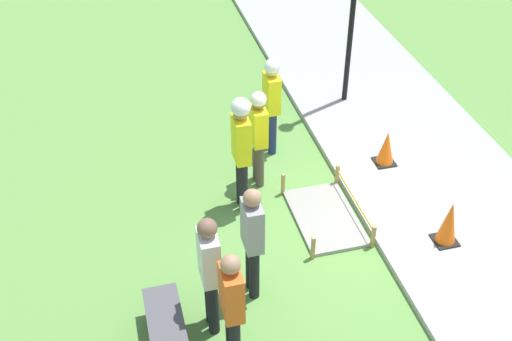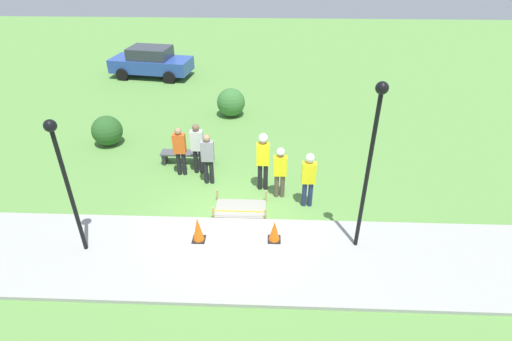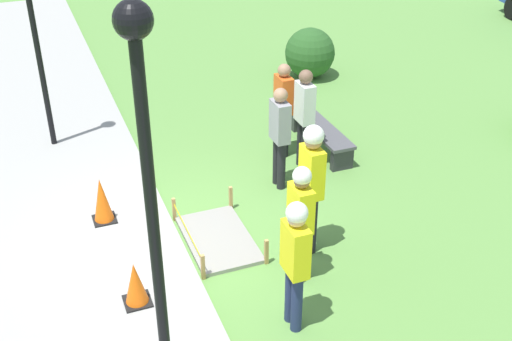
# 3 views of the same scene
# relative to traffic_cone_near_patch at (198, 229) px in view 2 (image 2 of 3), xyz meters

# --- Properties ---
(ground_plane) EXTENTS (60.00, 60.00, 0.00)m
(ground_plane) POSITION_rel_traffic_cone_near_patch_xyz_m (0.78, 0.95, -0.45)
(ground_plane) COLOR #5B8E42
(sidewalk) EXTENTS (28.00, 3.03, 0.10)m
(sidewalk) POSITION_rel_traffic_cone_near_patch_xyz_m (0.78, -0.57, -0.40)
(sidewalk) COLOR #9E9E99
(sidewalk) RESTS_ON ground_plane
(wet_concrete_patch) EXTENTS (1.54, 0.96, 0.40)m
(wet_concrete_patch) POSITION_rel_traffic_cone_near_patch_xyz_m (0.99, 1.48, -0.42)
(wet_concrete_patch) COLOR gray
(wet_concrete_patch) RESTS_ON ground_plane
(traffic_cone_near_patch) EXTENTS (0.34, 0.34, 0.72)m
(traffic_cone_near_patch) POSITION_rel_traffic_cone_near_patch_xyz_m (0.00, 0.00, 0.00)
(traffic_cone_near_patch) COLOR black
(traffic_cone_near_patch) RESTS_ON sidewalk
(traffic_cone_far_patch) EXTENTS (0.34, 0.34, 0.61)m
(traffic_cone_far_patch) POSITION_rel_traffic_cone_near_patch_xyz_m (1.99, 0.08, -0.06)
(traffic_cone_far_patch) COLOR black
(traffic_cone_far_patch) RESTS_ON sidewalk
(park_bench) EXTENTS (1.85, 0.44, 0.45)m
(park_bench) POSITION_rel_traffic_cone_near_patch_xyz_m (-1.06, 4.15, -0.13)
(park_bench) COLOR #2D2D33
(park_bench) RESTS_ON ground_plane
(worker_supervisor) EXTENTS (0.40, 0.25, 1.70)m
(worker_supervisor) POSITION_rel_traffic_cone_near_patch_xyz_m (2.15, 2.23, 0.55)
(worker_supervisor) COLOR brown
(worker_supervisor) RESTS_ON ground_plane
(worker_assistant) EXTENTS (0.40, 0.26, 1.78)m
(worker_assistant) POSITION_rel_traffic_cone_near_patch_xyz_m (2.96, 1.79, 0.60)
(worker_assistant) COLOR navy
(worker_assistant) RESTS_ON ground_plane
(worker_trainee) EXTENTS (0.40, 0.28, 1.96)m
(worker_trainee) POSITION_rel_traffic_cone_near_patch_xyz_m (1.62, 2.63, 0.74)
(worker_trainee) COLOR black
(worker_trainee) RESTS_ON ground_plane
(bystander_in_orange_shirt) EXTENTS (0.40, 0.23, 1.73)m
(bystander_in_orange_shirt) POSITION_rel_traffic_cone_near_patch_xyz_m (-1.12, 3.41, 0.53)
(bystander_in_orange_shirt) COLOR black
(bystander_in_orange_shirt) RESTS_ON ground_plane
(bystander_in_gray_shirt) EXTENTS (0.40, 0.24, 1.80)m
(bystander_in_gray_shirt) POSITION_rel_traffic_cone_near_patch_xyz_m (-0.57, 3.55, 0.57)
(bystander_in_gray_shirt) COLOR black
(bystander_in_gray_shirt) RESTS_ON ground_plane
(bystander_in_white_shirt) EXTENTS (0.40, 0.23, 1.75)m
(bystander_in_white_shirt) POSITION_rel_traffic_cone_near_patch_xyz_m (-0.13, 2.92, 0.54)
(bystander_in_white_shirt) COLOR black
(bystander_in_white_shirt) RESTS_ON ground_plane
(lamppost_near) EXTENTS (0.28, 0.28, 4.38)m
(lamppost_near) POSITION_rel_traffic_cone_near_patch_xyz_m (4.11, -0.01, 2.47)
(lamppost_near) COLOR black
(lamppost_near) RESTS_ON sidewalk
(lamppost_far) EXTENTS (0.28, 0.28, 3.60)m
(lamppost_far) POSITION_rel_traffic_cone_near_patch_xyz_m (-2.85, -0.44, 2.03)
(lamppost_far) COLOR black
(lamppost_far) RESTS_ON sidewalk
(parked_car_blue) EXTENTS (4.56, 2.50, 1.63)m
(parked_car_blue) POSITION_rel_traffic_cone_near_patch_xyz_m (-4.83, 13.69, 0.38)
(parked_car_blue) COLOR #28479E
(parked_car_blue) RESTS_ON ground_plane
(shrub_rounded_near) EXTENTS (1.15, 1.15, 1.15)m
(shrub_rounded_near) POSITION_rel_traffic_cone_near_patch_xyz_m (-4.37, 5.48, 0.12)
(shrub_rounded_near) COLOR #285623
(shrub_rounded_near) RESTS_ON ground_plane
(shrub_rounded_mid) EXTENTS (1.23, 1.23, 1.23)m
(shrub_rounded_mid) POSITION_rel_traffic_cone_near_patch_xyz_m (0.08, 8.43, 0.16)
(shrub_rounded_mid) COLOR #387033
(shrub_rounded_mid) RESTS_ON ground_plane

